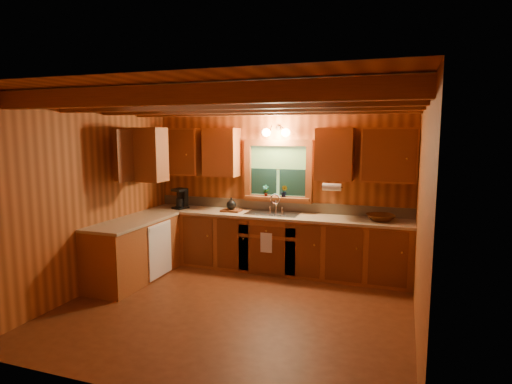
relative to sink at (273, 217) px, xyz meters
The scene contains 20 objects.
room 1.66m from the sink, 90.00° to the right, with size 4.20×4.20×4.20m.
ceiling_beams 2.29m from the sink, 90.00° to the right, with size 4.20×2.54×0.18m.
base_cabinets 0.73m from the sink, 147.14° to the right, with size 4.20×2.22×0.86m.
countertop 0.57m from the sink, 146.97° to the right, with size 4.20×2.24×0.04m.
backsplash 0.31m from the sink, 90.00° to the left, with size 4.20×0.02×0.16m, color tan.
dishwasher_panel 1.79m from the sink, 147.88° to the right, with size 0.02×0.60×0.80m, color white.
upper_cabinets 1.15m from the sink, 162.32° to the right, with size 4.19×1.77×0.78m.
window 0.72m from the sink, 90.00° to the left, with size 1.12×0.08×1.00m.
window_sill 0.34m from the sink, 90.00° to the left, with size 1.06×0.14×0.04m, color brown.
wall_sconce 1.32m from the sink, 90.00° to the left, with size 0.45×0.21×0.17m.
paper_towel_roll 1.06m from the sink, ahead, with size 0.11×0.11×0.27m, color white.
dish_towel 0.48m from the sink, 90.00° to the right, with size 0.18×0.01×0.30m, color white.
sink is the anchor object (origin of this frame).
coffee_maker 1.61m from the sink, behind, with size 0.19×0.24×0.34m.
utensil_crock 1.61m from the sink, behind, with size 0.12×0.12×0.35m.
cutting_board 0.70m from the sink, behind, with size 0.31×0.22×0.03m, color #622F15.
teakettle 0.71m from the sink, behind, with size 0.16×0.16×0.20m.
wicker_basket 1.62m from the sink, ahead, with size 0.39×0.39×0.10m, color #48230C.
potted_plant_left 0.47m from the sink, 131.41° to the left, with size 0.10×0.07×0.19m, color #622F15.
potted_plant_right 0.45m from the sink, 60.25° to the left, with size 0.11×0.08×0.19m, color #622F15.
Camera 1 is at (1.91, -4.67, 2.15)m, focal length 29.98 mm.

